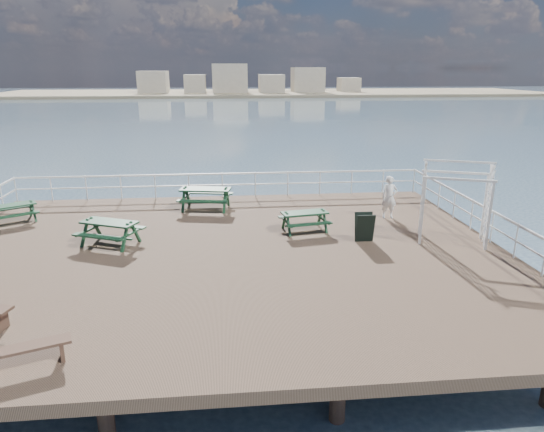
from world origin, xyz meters
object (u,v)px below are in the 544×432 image
(picnic_table_a, at_px, (12,209))
(trellis_arbor, at_px, (454,206))
(picnic_table_b, at_px, (206,194))
(person, at_px, (389,197))
(picnic_table_d, at_px, (110,228))
(picnic_table_c, at_px, (305,217))
(flat_bench_near, at_px, (28,351))

(picnic_table_a, height_order, trellis_arbor, trellis_arbor)
(picnic_table_b, bearing_deg, person, -4.70)
(picnic_table_a, bearing_deg, picnic_table_d, -65.55)
(picnic_table_a, relative_size, picnic_table_c, 1.12)
(picnic_table_a, bearing_deg, person, -34.89)
(picnic_table_b, height_order, flat_bench_near, picnic_table_b)
(picnic_table_d, relative_size, flat_bench_near, 1.40)
(flat_bench_near, distance_m, person, 13.42)
(picnic_table_b, relative_size, picnic_table_c, 1.26)
(picnic_table_d, distance_m, person, 10.22)
(picnic_table_a, height_order, picnic_table_c, picnic_table_c)
(flat_bench_near, bearing_deg, picnic_table_a, 92.54)
(picnic_table_a, relative_size, picnic_table_b, 0.89)
(picnic_table_a, relative_size, flat_bench_near, 1.26)
(picnic_table_b, height_order, picnic_table_c, picnic_table_b)
(trellis_arbor, distance_m, person, 3.08)
(picnic_table_a, xyz_separation_m, person, (14.18, -0.80, 0.32))
(picnic_table_c, bearing_deg, trellis_arbor, -28.18)
(picnic_table_c, relative_size, person, 1.11)
(picnic_table_a, bearing_deg, picnic_table_b, -22.84)
(picnic_table_a, xyz_separation_m, picnic_table_b, (7.13, 1.10, 0.13))
(picnic_table_c, height_order, flat_bench_near, picnic_table_c)
(picnic_table_c, xyz_separation_m, picnic_table_d, (-6.56, -0.76, 0.06))
(person, bearing_deg, picnic_table_b, 169.17)
(picnic_table_a, distance_m, picnic_table_b, 7.21)
(picnic_table_c, distance_m, picnic_table_d, 6.60)
(picnic_table_b, xyz_separation_m, picnic_table_c, (3.58, -3.14, -0.13))
(picnic_table_d, xyz_separation_m, flat_bench_near, (-0.06, -6.86, -0.23))
(picnic_table_b, bearing_deg, picnic_table_d, -116.91)
(picnic_table_a, height_order, picnic_table_d, picnic_table_d)
(picnic_table_b, bearing_deg, trellis_arbor, -19.17)
(trellis_arbor, xyz_separation_m, person, (-1.22, 2.79, -0.39))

